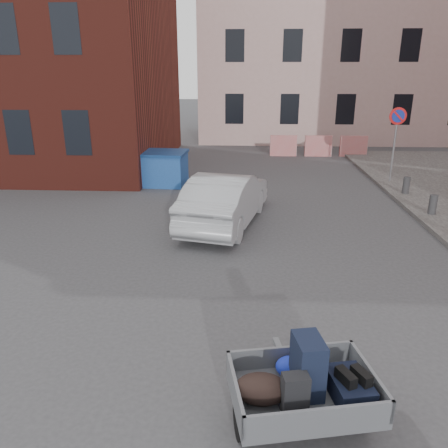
{
  "coord_description": "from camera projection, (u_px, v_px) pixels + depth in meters",
  "views": [
    {
      "loc": [
        0.68,
        -6.54,
        3.98
      ],
      "look_at": [
        0.26,
        1.63,
        1.1
      ],
      "focal_mm": 35.0,
      "sensor_mm": 36.0,
      "label": 1
    }
  ],
  "objects": [
    {
      "name": "ground",
      "position": [
        204.0,
        315.0,
        7.51
      ],
      "size": [
        120.0,
        120.0,
        0.0
      ],
      "primitive_type": "plane",
      "color": "#38383A",
      "rests_on": "ground"
    },
    {
      "name": "building_pink",
      "position": [
        339.0,
        16.0,
        25.62
      ],
      "size": [
        16.0,
        8.0,
        14.0
      ],
      "primitive_type": "cube",
      "color": "#C8A29A",
      "rests_on": "ground"
    },
    {
      "name": "no_parking_sign",
      "position": [
        396.0,
        129.0,
        15.49
      ],
      "size": [
        0.6,
        0.09,
        2.65
      ],
      "color": "gray",
      "rests_on": "sidewalk"
    },
    {
      "name": "barriers",
      "position": [
        318.0,
        146.0,
        21.27
      ],
      "size": [
        4.7,
        0.18,
        1.0
      ],
      "color": "red",
      "rests_on": "ground"
    },
    {
      "name": "trailer",
      "position": [
        302.0,
        387.0,
        4.92
      ],
      "size": [
        1.78,
        1.93,
        1.2
      ],
      "rotation": [
        0.0,
        0.0,
        0.19
      ],
      "color": "black",
      "rests_on": "ground"
    },
    {
      "name": "dumpster",
      "position": [
        147.0,
        168.0,
        16.03
      ],
      "size": [
        2.98,
        1.67,
        1.21
      ],
      "rotation": [
        0.0,
        0.0,
        -0.06
      ],
      "color": "#2251A4",
      "rests_on": "ground"
    },
    {
      "name": "silver_car",
      "position": [
        226.0,
        199.0,
        11.77
      ],
      "size": [
        2.42,
        4.54,
        1.42
      ],
      "primitive_type": "imported",
      "rotation": [
        0.0,
        0.0,
        2.92
      ],
      "color": "#9EA0A5",
      "rests_on": "ground"
    }
  ]
}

